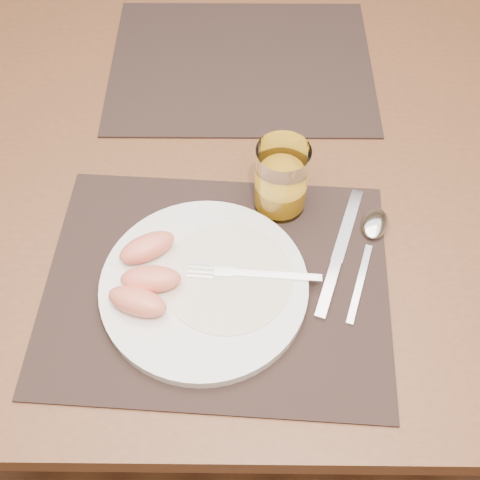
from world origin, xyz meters
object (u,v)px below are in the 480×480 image
Objects in this scene: placemat_near at (217,284)px; plate at (204,286)px; fork at (242,273)px; knife at (336,261)px; spoon at (373,232)px; table at (233,194)px; juice_glass at (281,182)px; placemat_far at (241,65)px.

placemat_near is 1.67× the size of plate.
knife is (0.13, 0.03, -0.02)m from fork.
spoon is (0.18, 0.08, -0.01)m from fork.
table is 0.24m from placemat_near.
juice_glass reaches higher than plate.
spoon reaches higher than placemat_far.
table is 0.24m from placemat_far.
spoon is at bearing -62.74° from placemat_far.
table is at bearing -92.92° from placemat_far.
table is at bearing 85.47° from placemat_near.
fork is (0.02, -0.22, 0.11)m from table.
placemat_far is at bearing 100.59° from juice_glass.
placemat_near is at bearing -122.73° from juice_glass.
placemat_near is 4.06× the size of juice_glass.
placemat_far is at bearing 90.59° from fork.
placemat_far is 2.57× the size of fork.
placemat_near is 0.02m from plate.
spoon is at bearing 20.70° from placemat_near.
placemat_far is at bearing 117.26° from spoon.
fork is at bearing -89.41° from placemat_far.
spoon is at bearing -22.50° from juice_glass.
juice_glass is (-0.07, 0.10, 0.05)m from knife.
knife is at bearing -72.09° from placemat_far.
placemat_far is 0.45m from plate.
juice_glass reaches higher than fork.
fork reaches higher than placemat_near.
fork reaches higher than table.
placemat_near is at bearing -172.50° from fork.
juice_glass is at bearing 54.63° from plate.
placemat_far is 0.32m from juice_glass.
spoon is at bearing 22.93° from fork.
plate is at bearing -95.67° from placemat_far.
plate is 0.18m from juice_glass.
placemat_near and placemat_far have the same top height.
placemat_near is at bearing -94.53° from table.
fork is 0.14m from juice_glass.
spoon reaches higher than table.
knife is at bearing 12.93° from fork.
spoon is 1.70× the size of juice_glass.
plate reaches higher than spoon.
juice_glass is at bearing -51.57° from table.
placemat_near is at bearing -168.18° from knife.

